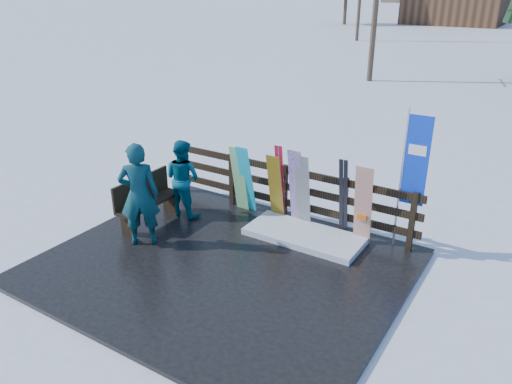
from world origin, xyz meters
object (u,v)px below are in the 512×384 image
Objects in this scene: snowboard_1 at (239,179)px; person_front at (139,195)px; snowboard_2 at (276,188)px; snowboard_0 at (246,180)px; snowboard_5 at (363,206)px; person_back at (183,178)px; rental_flag at (412,166)px; snowboard_3 at (296,188)px; bench at (146,199)px; snowboard_4 at (303,192)px.

snowboard_1 is 0.76× the size of person_front.
snowboard_0 is at bearing 180.00° from snowboard_2.
snowboard_5 is 0.96× the size of person_back.
rental_flag is 1.60× the size of person_back.
person_back reaches higher than snowboard_5.
snowboard_2 is 0.89× the size of snowboard_3.
snowboard_2 is (2.16, 1.45, 0.20)m from bench.
snowboard_4 is (1.48, -0.00, 0.04)m from snowboard_1.
person_front is at bearing -127.18° from snowboard_2.
bench is 0.85m from person_back.
snowboard_0 reaches higher than bench.
snowboard_5 is at bearing 0.00° from snowboard_0.
person_back is at bearing -144.36° from snowboard_0.
snowboard_3 reaches higher than snowboard_1.
bench is 1.01× the size of snowboard_1.
snowboard_4 is at bearing -0.00° from snowboard_1.
snowboard_4 is 0.79× the size of person_front.
snowboard_2 is 0.56× the size of rental_flag.
person_front reaches higher than snowboard_4.
snowboard_4 is at bearing 0.00° from snowboard_0.
snowboard_4 is at bearing 27.67° from bench.
snowboard_2 is 1.92m from person_back.
snowboard_1 is at bearing 180.00° from snowboard_3.
person_front is (-2.23, -2.13, 0.21)m from snowboard_4.
bench is 0.92× the size of person_back.
rental_flag reaches higher than bench.
snowboard_3 is (0.46, 0.00, 0.10)m from snowboard_2.
person_front is 1.39m from person_back.
rental_flag is at bearing 4.74° from snowboard_0.
snowboard_2 is 2.72m from rental_flag.
rental_flag is at bearing 4.50° from snowboard_1.
person_back is (-2.37, -0.76, 0.05)m from snowboard_4.
snowboard_5 is at bearing 0.00° from snowboard_1.
rental_flag is (3.25, 0.27, 0.86)m from snowboard_0.
snowboard_2 is at bearing -165.60° from person_front.
snowboard_0 is 1.04× the size of snowboard_1.
snowboard_5 is (2.54, 0.00, 0.02)m from snowboard_0.
snowboard_1 is 1.34m from snowboard_3.
snowboard_3 is 1.06× the size of snowboard_4.
snowboard_5 is 0.60× the size of rental_flag.
snowboard_0 is at bearing -151.71° from person_front.
snowboard_0 reaches higher than snowboard_1.
snowboard_3 is at bearing -180.00° from snowboard_5.
rental_flag is (3.43, 0.27, 0.88)m from snowboard_1.
person_back reaches higher than snowboard_0.
snowboard_5 reaches higher than bench.
snowboard_5 reaches higher than snowboard_1.
person_front is (-0.74, -2.13, 0.25)m from snowboard_1.
snowboard_3 is 2.98m from person_front.
snowboard_2 is at bearing -180.00° from snowboard_5.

